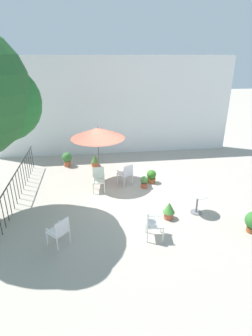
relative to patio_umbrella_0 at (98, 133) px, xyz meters
The scene contains 14 objects.
ground_plane 2.46m from the patio_umbrella_0, 46.51° to the right, with size 60.00×60.00×0.00m, color #ABA294.
villa_facade 3.63m from the patio_umbrella_0, 74.88° to the left, with size 12.07×0.30×4.78m, color white.
terrace_railing 3.39m from the patio_umbrella_0, 161.31° to the right, with size 0.03×5.98×1.01m.
patio_umbrella_0 is the anchor object (origin of this frame).
cafe_table_0 4.37m from the patio_umbrella_0, 41.96° to the right, with size 0.67×0.67×0.72m.
patio_chair_0 4.27m from the patio_umbrella_0, 71.16° to the right, with size 0.53×0.53×0.92m.
patio_chair_1 1.69m from the patio_umbrella_0, 94.76° to the right, with size 0.48×0.49×0.89m.
patio_chair_2 4.27m from the patio_umbrella_0, 107.81° to the right, with size 0.65×0.65×0.85m.
patio_chair_3 1.89m from the patio_umbrella_0, 24.74° to the right, with size 0.63×0.65×0.89m.
potted_plant_1 2.46m from the patio_umbrella_0, 94.73° to the left, with size 0.37×0.37×0.56m.
potted_plant_2 2.57m from the patio_umbrella_0, 24.14° to the right, with size 0.29×0.30×0.48m.
potted_plant_3 3.97m from the patio_umbrella_0, 55.06° to the right, with size 0.38×0.38×0.58m.
potted_plant_4 2.74m from the patio_umbrella_0, ahead, with size 0.38×0.38×0.55m.
potted_plant_5 2.86m from the patio_umbrella_0, 127.45° to the left, with size 0.44×0.44×0.67m.
Camera 1 is at (-1.19, -8.78, 4.80)m, focal length 28.24 mm.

